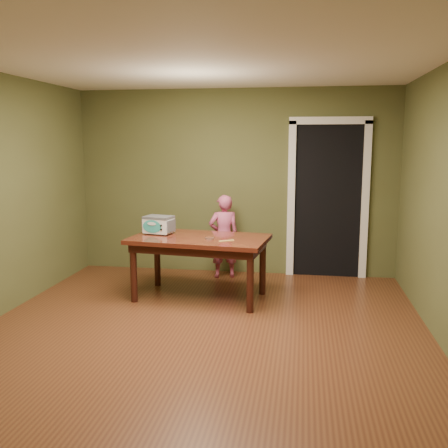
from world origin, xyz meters
name	(u,v)px	position (x,y,z in m)	size (l,w,h in m)	color
floor	(199,337)	(0.00, 0.00, 0.00)	(5.00, 5.00, 0.00)	brown
room_shell	(197,160)	(0.00, 0.00, 1.71)	(4.52, 5.02, 2.61)	#4F552D
doorway	(327,199)	(1.30, 2.78, 1.06)	(1.10, 0.66, 2.25)	black
dining_table	(199,245)	(-0.24, 1.21, 0.65)	(1.69, 1.08, 0.75)	#3B110D
toy_oven	(159,224)	(-0.78, 1.34, 0.87)	(0.39, 0.30, 0.22)	#4C4F54
baking_pan	(209,238)	(-0.10, 1.10, 0.76)	(0.10, 0.10, 0.02)	silver
spatula	(226,241)	(0.11, 1.02, 0.75)	(0.18, 0.03, 0.01)	#D8C95E
child	(224,236)	(-0.10, 2.18, 0.58)	(0.42, 0.28, 1.15)	#C5517B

